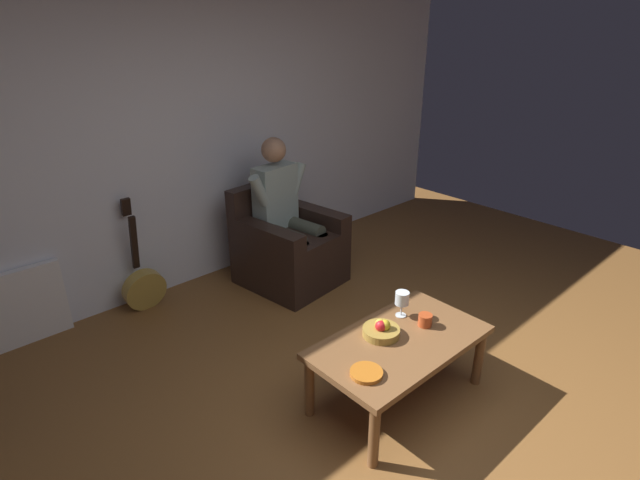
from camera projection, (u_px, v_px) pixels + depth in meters
ground_plane at (452, 463)px, 2.71m from camera, size 7.52×7.52×0.00m
wall_back at (172, 139)px, 4.09m from camera, size 6.66×0.06×2.59m
armchair at (288, 248)px, 4.48m from camera, size 0.83×0.87×0.87m
person_seated at (285, 208)px, 4.34m from camera, size 0.66×0.61×1.29m
coffee_table at (400, 348)px, 3.03m from camera, size 1.11×0.63×0.44m
guitar at (144, 285)px, 4.08m from camera, size 0.34×0.21×0.94m
radiator at (20, 308)px, 3.61m from camera, size 0.62×0.06×0.58m
wine_glass_near at (402, 300)px, 3.20m from camera, size 0.09×0.09×0.17m
fruit_bowl at (381, 330)px, 3.03m from camera, size 0.23×0.23×0.11m
decorative_dish at (366, 373)px, 2.70m from camera, size 0.18×0.18×0.02m
candle_jar at (425, 320)px, 3.13m from camera, size 0.09×0.09×0.08m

